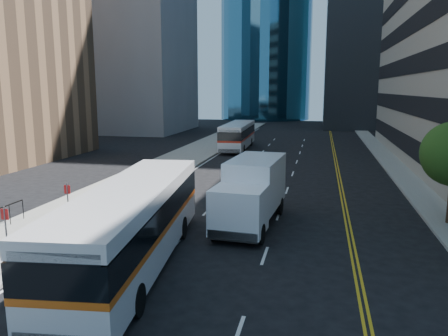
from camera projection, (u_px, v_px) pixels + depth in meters
name	position (u px, v px, depth m)	size (l,w,h in m)	color
ground	(244.00, 274.00, 16.18)	(160.00, 160.00, 0.00)	black
sidewalk_west	(182.00, 159.00, 42.42)	(5.00, 90.00, 0.15)	gray
sidewalk_east	(394.00, 166.00, 38.28)	(2.00, 90.00, 0.15)	gray
midrise_west	(127.00, 20.00, 68.94)	(18.00, 18.00, 35.00)	gray
bus_front	(133.00, 223.00, 16.64)	(4.10, 12.57, 3.18)	silver
bus_rear	(238.00, 135.00, 49.61)	(2.81, 11.38, 2.92)	white
box_truck	(252.00, 191.00, 21.81)	(2.88, 7.00, 3.27)	white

